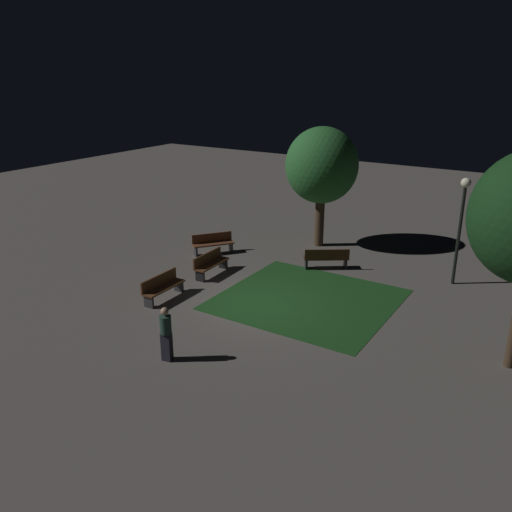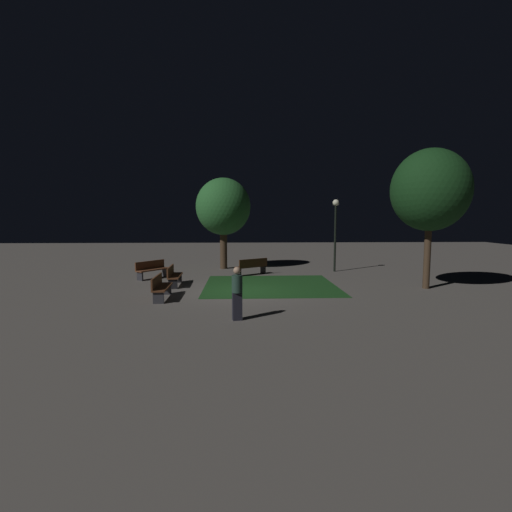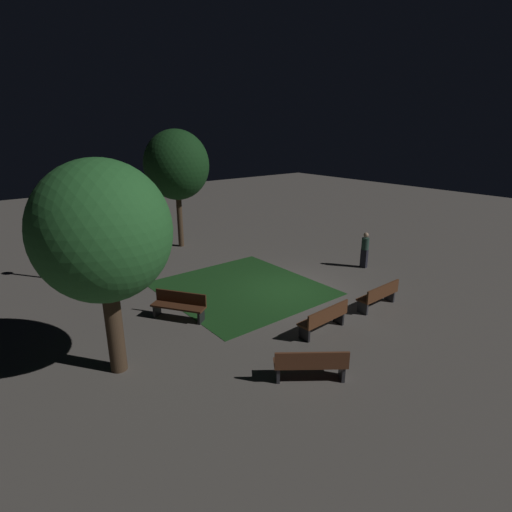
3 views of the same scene
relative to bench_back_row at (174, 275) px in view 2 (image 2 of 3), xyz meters
The scene contains 10 objects.
ground_plane 3.42m from the bench_back_row, 65.73° to the left, with size 60.00×60.00×0.00m, color #56514C.
grass_lawn 4.38m from the bench_back_row, 88.58° to the left, with size 5.59×5.87×0.01m, color #194219.
bench_back_row is the anchor object (origin of this frame).
bench_near_trees 2.79m from the bench_back_row, ahead, with size 1.81×0.51×0.88m.
bench_by_lamp 2.55m from the bench_back_row, 145.51° to the right, with size 1.72×1.47×0.88m.
bench_front_left 4.68m from the bench_back_row, 129.56° to the left, with size 1.41×1.76×0.88m.
tree_right_canopy 6.75m from the bench_back_row, 160.40° to the left, with size 3.21×3.21×5.36m.
tree_tall_center 11.69m from the bench_back_row, 84.37° to the left, with size 3.24×3.24×5.94m.
lamp_post_plaza_east 9.59m from the bench_back_row, 116.49° to the left, with size 0.36×0.36×4.05m.
pedestrian 6.55m from the bench_back_row, 26.46° to the left, with size 0.32×0.32×1.61m.
Camera 2 is at (15.63, -0.06, 3.08)m, focal length 26.71 mm.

